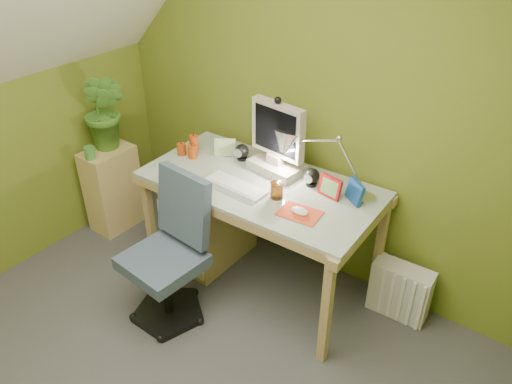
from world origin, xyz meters
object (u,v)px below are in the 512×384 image
Objects in this scene: side_ledge at (113,188)px; task_chair at (162,261)px; desk at (260,233)px; potted_plant at (105,111)px; radiator at (400,291)px; monitor at (278,138)px; desk_lamp at (343,153)px.

side_ledge is 0.75× the size of task_chair.
desk is at bearing 70.70° from task_chair.
task_chair is at bearing -25.91° from potted_plant.
radiator is at bearing 15.19° from desk.
monitor is 0.86× the size of desk_lamp.
task_chair reaches higher than radiator.
desk_lamp reaches higher than monitor.
desk is 4.02× the size of radiator.
desk is 0.83m from desk_lamp.
radiator is (0.44, 0.10, -0.88)m from desk_lamp.
desk_lamp is 1.93m from side_ledge.
desk reaches higher than radiator.
potted_plant is at bearing 157.97° from task_chair.
desk_lamp is at bearing 19.60° from desk.
potted_plant is at bearing -171.66° from desk_lamp.
monitor is 0.53× the size of task_chair.
desk_lamp is 1.78m from potted_plant.
desk is at bearing -83.95° from monitor.
side_ledge is (-1.31, -0.16, -0.06)m from desk.
monitor reaches higher than desk.
task_chair is at bearing -23.65° from side_ledge.
potted_plant is at bearing -177.22° from desk.
potted_plant reaches higher than radiator.
task_chair is at bearing -132.98° from desk_lamp.
desk_lamp reaches higher than task_chair.
radiator is (0.89, 0.28, -0.21)m from desk.
potted_plant is (-1.31, -0.29, -0.06)m from monitor.
monitor is at bearing 14.75° from side_ledge.
side_ledge is (-1.76, -0.34, -0.73)m from desk_lamp.
desk is 1.66× the size of task_chair.
desk_lamp is at bearing 52.07° from task_chair.
desk_lamp reaches higher than radiator.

